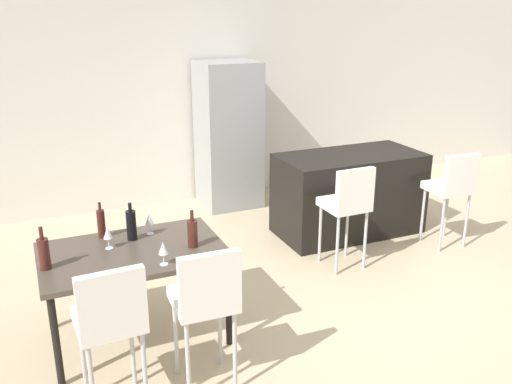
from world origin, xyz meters
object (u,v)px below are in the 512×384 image
dining_table (133,258)px  wine_bottle_left (131,225)px  kitchen_island (349,194)px  dining_chair_near (110,317)px  bar_chair_left (348,201)px  wine_glass_near (163,249)px  wine_glass_end (149,219)px  bar_chair_middle (452,185)px  wine_bottle_middle (101,223)px  dining_chair_far (206,297)px  wine_bottle_far (193,233)px  wine_bottle_inner (44,253)px  wine_glass_right (108,233)px  refrigerator (228,135)px

dining_table → wine_bottle_left: size_ratio=4.47×
kitchen_island → dining_chair_near: 3.56m
bar_chair_left → dining_table: bar_chair_left is taller
dining_chair_near → wine_glass_near: size_ratio=6.03×
dining_table → wine_glass_end: size_ratio=7.80×
wine_bottle_left → bar_chair_middle: bearing=2.9°
dining_chair_near → wine_bottle_middle: dining_chair_near is taller
bar_chair_left → wine_glass_near: bearing=-160.5°
dining_table → wine_glass_near: size_ratio=7.80×
dining_chair_far → wine_bottle_far: bearing=79.1°
bar_chair_middle → wine_bottle_middle: bar_chair_middle is taller
dining_chair_far → wine_bottle_middle: 1.25m
wine_glass_near → bar_chair_left: bearing=19.5°
wine_bottle_middle → wine_glass_near: 0.75m
wine_glass_near → bar_chair_middle: bearing=12.1°
bar_chair_left → wine_bottle_left: bearing=-175.4°
wine_bottle_left → dining_table: bearing=-101.4°
wine_bottle_inner → wine_bottle_left: wine_bottle_inner is taller
kitchen_island → wine_bottle_inner: 3.52m
wine_bottle_far → wine_glass_right: 0.63m
bar_chair_middle → dining_chair_near: size_ratio=1.00×
kitchen_island → wine_glass_end: 2.66m
kitchen_island → wine_bottle_left: wine_bottle_left is taller
wine_bottle_left → wine_glass_end: bearing=19.2°
kitchen_island → dining_chair_far: bearing=-140.2°
kitchen_island → wine_bottle_far: wine_bottle_far is taller
bar_chair_middle → wine_bottle_middle: (-3.59, -0.03, 0.16)m
wine_glass_near → wine_bottle_left: bearing=102.2°
dining_chair_near → wine_bottle_far: dining_chair_near is taller
bar_chair_left → wine_glass_right: bearing=-173.3°
dining_chair_far → wine_glass_right: (-0.46, 0.91, 0.17)m
wine_glass_near → refrigerator: refrigerator is taller
bar_chair_middle → wine_bottle_far: size_ratio=3.55×
wine_bottle_left → wine_glass_near: size_ratio=1.75×
kitchen_island → dining_chair_far: (-2.36, -1.96, 0.24)m
wine_bottle_left → wine_bottle_middle: (-0.21, 0.14, -0.01)m
dining_chair_near → wine_glass_right: bearing=80.8°
wine_bottle_inner → wine_glass_right: (0.46, 0.17, 0.00)m
wine_glass_end → bar_chair_left: bearing=3.4°
wine_bottle_left → wine_glass_end: size_ratio=1.75×
wine_bottle_middle → refrigerator: bearing=49.4°
bar_chair_middle → dining_chair_far: bearing=-159.2°
wine_bottle_middle → wine_glass_near: size_ratio=1.68×
wine_bottle_left → wine_glass_near: 0.54m
wine_bottle_far → refrigerator: 3.01m
dining_chair_far → wine_bottle_far: size_ratio=3.55×
dining_chair_near → wine_bottle_far: 1.02m
bar_chair_middle → wine_glass_end: bearing=-177.9°
dining_table → wine_bottle_left: (0.04, 0.20, 0.19)m
wine_glass_near → refrigerator: bearing=61.2°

